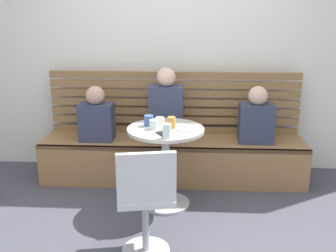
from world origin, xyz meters
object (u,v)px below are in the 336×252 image
Objects in this scene: booth_bench at (173,160)px; cup_mug_blue at (149,121)px; person_child_left at (96,117)px; person_child_middle at (256,118)px; cup_ceramic_white at (160,121)px; cup_glass_tall at (167,131)px; phone_on_table at (163,134)px; white_chair at (146,199)px; cafe_table at (166,152)px; cup_glass_short at (154,124)px; plate_small at (187,130)px; person_adult at (166,108)px; cup_tumbler_orange at (171,123)px.

booth_bench is 0.78m from cup_mug_blue.
person_child_left is 0.98× the size of person_child_middle.
person_child_left is 0.82m from cup_ceramic_white.
cup_glass_tall is 0.12m from phone_on_table.
cup_glass_tall is 0.38m from cup_ceramic_white.
white_chair is 0.64m from cup_glass_tall.
person_child_middle is at bearing 32.25° from cafe_table.
person_child_middle is 4.10× the size of phone_on_table.
phone_on_table is at bearing 113.39° from cup_glass_tall.
cafe_table is 0.28m from cup_glass_short.
cup_glass_tall is 0.28m from plate_small.
person_child_middle reaches higher than cup_mug_blue.
cup_glass_short is at bearing -58.76° from cup_mug_blue.
person_child_middle reaches higher than white_chair.
cafe_table is 1.32× the size of person_child_left.
person_child_left reaches higher than white_chair.
person_child_left is at bearing 144.20° from cafe_table.
cup_tumbler_orange is at bearing -81.89° from person_adult.
cup_ceramic_white is 1.00× the size of cup_glass_short.
person_child_left is 7.03× the size of cup_ceramic_white.
cup_ceramic_white reaches higher than plate_small.
cup_mug_blue is at bearing -104.17° from person_adult.
cafe_table is 0.62m from person_adult.
cup_tumbler_orange is (0.05, 0.01, 0.27)m from cafe_table.
plate_small is 0.24m from phone_on_table.
cafe_table is at bearing -174.35° from cup_tumbler_orange.
person_adult is 0.65m from plate_small.
person_child_left reaches higher than booth_bench.
cup_tumbler_orange is 0.71× the size of phone_on_table.
booth_bench is 27.00× the size of cup_tumbler_orange.
plate_small is at bearing -18.44° from cup_mug_blue.
person_child_left is 5.92× the size of cup_mug_blue.
cup_glass_tall is 1.50× the size of cup_glass_short.
white_chair reaches higher than plate_small.
cup_mug_blue is (-0.19, -0.51, 0.57)m from booth_bench.
person_child_left is at bearing 141.31° from cup_mug_blue.
phone_on_table reaches higher than booth_bench.
cup_mug_blue is at bearing -110.96° from booth_bench.
cafe_table is at bearing -22.84° from cup_mug_blue.
person_child_middle reaches higher than cup_glass_short.
cup_glass_short reaches higher than cafe_table.
person_child_left is (-0.65, 1.35, 0.22)m from white_chair.
person_adult is at bearing 93.86° from cup_glass_tall.
booth_bench is 15.88× the size of plate_small.
booth_bench is at bearing 103.82° from plate_small.
phone_on_table is (-0.89, -0.73, 0.05)m from person_child_middle.
booth_bench is 0.74m from cup_ceramic_white.
white_chair is 1.69m from person_child_middle.
cup_tumbler_orange is (0.14, 0.82, 0.33)m from white_chair.
person_adult reaches higher than cup_mug_blue.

